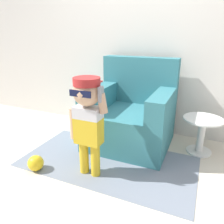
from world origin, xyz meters
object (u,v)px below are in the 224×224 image
object	(u,v)px
person_child	(88,113)
toy_ball	(36,163)
side_table	(201,132)
armchair	(131,115)

from	to	relation	value
person_child	toy_ball	bearing A→B (deg)	-162.01
person_child	side_table	bearing A→B (deg)	42.24
toy_ball	person_child	bearing A→B (deg)	17.99
armchair	person_child	world-z (taller)	armchair
person_child	armchair	bearing A→B (deg)	79.20
side_table	toy_ball	xyz separation A→B (m)	(-1.48, -1.04, -0.18)
armchair	toy_ball	world-z (taller)	armchair
person_child	toy_ball	size ratio (longest dim) A/B	6.03
armchair	person_child	xyz separation A→B (m)	(-0.15, -0.78, 0.27)
toy_ball	armchair	bearing A→B (deg)	54.82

